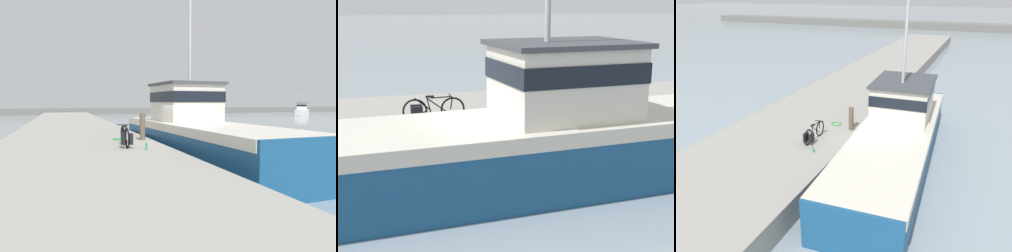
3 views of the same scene
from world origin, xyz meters
The scene contains 9 objects.
ground_plane centered at (0.00, 0.00, 0.00)m, with size 320.00×320.00×0.00m, color #84939E.
dock_pier centered at (-4.34, 0.00, 0.49)m, with size 6.26×80.00×0.99m, color gray.
far_shoreline centered at (30.00, 58.22, 0.66)m, with size 180.00×5.00×1.32m, color slate.
fishing_boat_main centered at (0.72, 0.71, 1.27)m, with size 3.85×14.80×10.11m.
boat_white_moored centered at (39.02, 38.80, 0.95)m, with size 6.32×6.29×4.51m.
bicycle_touring centered at (-2.74, -1.18, 1.35)m, with size 0.45×1.82×0.79m.
mooring_post centered at (-1.64, 0.74, 1.56)m, with size 0.24×0.24×1.15m, color brown.
hose_coil centered at (-2.61, 1.12, 1.01)m, with size 0.52×0.52×0.05m, color green.
water_bottle_on_curb centered at (-2.20, -2.16, 1.11)m, with size 0.06×0.06×0.25m, color green.
Camera 1 is at (-4.95, -13.01, 2.64)m, focal length 35.00 mm.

